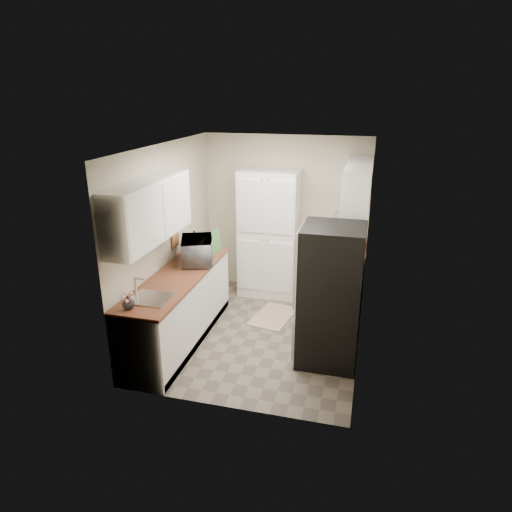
{
  "coord_description": "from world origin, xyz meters",
  "views": [
    {
      "loc": [
        1.31,
        -5.34,
        3.12
      ],
      "look_at": [
        -0.11,
        0.15,
        1.06
      ],
      "focal_mm": 32.0,
      "sensor_mm": 36.0,
      "label": 1
    }
  ],
  "objects_px": {
    "pantry_cabinet": "(269,234)",
    "wine_bottle": "(195,243)",
    "refrigerator": "(330,296)",
    "toaster_oven": "(352,240)",
    "electric_range": "(337,297)",
    "microwave": "(197,250)"
  },
  "relations": [
    {
      "from": "microwave",
      "to": "toaster_oven",
      "type": "relative_size",
      "value": 1.44
    },
    {
      "from": "electric_range",
      "to": "toaster_oven",
      "type": "height_order",
      "value": "toaster_oven"
    },
    {
      "from": "refrigerator",
      "to": "microwave",
      "type": "xyz_separation_m",
      "value": [
        -1.85,
        0.49,
        0.24
      ]
    },
    {
      "from": "electric_range",
      "to": "wine_bottle",
      "type": "bearing_deg",
      "value": 179.58
    },
    {
      "from": "refrigerator",
      "to": "microwave",
      "type": "relative_size",
      "value": 2.83
    },
    {
      "from": "refrigerator",
      "to": "toaster_oven",
      "type": "distance_m",
      "value": 1.64
    },
    {
      "from": "electric_range",
      "to": "toaster_oven",
      "type": "bearing_deg",
      "value": 81.97
    },
    {
      "from": "refrigerator",
      "to": "toaster_oven",
      "type": "xyz_separation_m",
      "value": [
        0.15,
        1.62,
        0.19
      ]
    },
    {
      "from": "pantry_cabinet",
      "to": "wine_bottle",
      "type": "xyz_separation_m",
      "value": [
        -0.88,
        -0.91,
        0.07
      ]
    },
    {
      "from": "refrigerator",
      "to": "wine_bottle",
      "type": "bearing_deg",
      "value": 157.99
    },
    {
      "from": "refrigerator",
      "to": "wine_bottle",
      "type": "xyz_separation_m",
      "value": [
        -2.02,
        0.82,
        0.22
      ]
    },
    {
      "from": "electric_range",
      "to": "wine_bottle",
      "type": "xyz_separation_m",
      "value": [
        -2.05,
        0.02,
        0.6
      ]
    },
    {
      "from": "electric_range",
      "to": "refrigerator",
      "type": "height_order",
      "value": "refrigerator"
    },
    {
      "from": "wine_bottle",
      "to": "toaster_oven",
      "type": "relative_size",
      "value": 0.74
    },
    {
      "from": "pantry_cabinet",
      "to": "refrigerator",
      "type": "xyz_separation_m",
      "value": [
        1.14,
        -1.73,
        -0.15
      ]
    },
    {
      "from": "pantry_cabinet",
      "to": "toaster_oven",
      "type": "distance_m",
      "value": 1.3
    },
    {
      "from": "pantry_cabinet",
      "to": "refrigerator",
      "type": "relative_size",
      "value": 1.18
    },
    {
      "from": "refrigerator",
      "to": "toaster_oven",
      "type": "bearing_deg",
      "value": 84.7
    },
    {
      "from": "microwave",
      "to": "toaster_oven",
      "type": "height_order",
      "value": "microwave"
    },
    {
      "from": "wine_bottle",
      "to": "microwave",
      "type": "bearing_deg",
      "value": -62.83
    },
    {
      "from": "wine_bottle",
      "to": "toaster_oven",
      "type": "xyz_separation_m",
      "value": [
        2.17,
        0.8,
        -0.03
      ]
    },
    {
      "from": "pantry_cabinet",
      "to": "microwave",
      "type": "distance_m",
      "value": 1.43
    }
  ]
}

